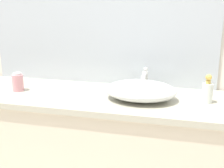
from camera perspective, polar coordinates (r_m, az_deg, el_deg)
The scene contains 6 objects.
bathroom_wall_rear at distance 1.98m, azimuth -1.72°, elevation 13.33°, with size 6.00×0.06×2.60m, color silver.
vanity_counter at distance 1.91m, azimuth -4.98°, elevation -14.20°, with size 1.68×0.58×0.85m.
sink_basin at distance 1.63m, azimuth 5.82°, elevation -1.32°, with size 0.42×0.32×0.11m, color silver.
faucet at distance 1.79m, azimuth 6.72°, elevation 1.19°, with size 0.03×0.12×0.15m.
soap_dispenser at distance 1.65m, azimuth 18.94°, elevation -1.40°, with size 0.06×0.06×0.16m.
lotion_bottle at distance 1.89m, azimuth -18.70°, elevation 0.33°, with size 0.07×0.07×0.12m.
Camera 1 is at (0.54, -1.17, 1.36)m, focal length 44.70 mm.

